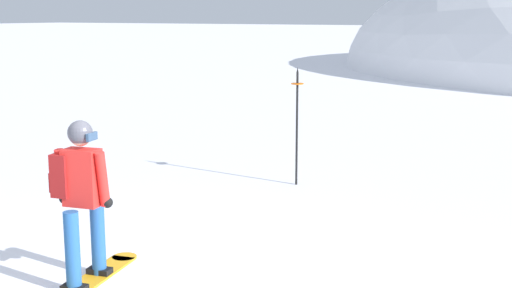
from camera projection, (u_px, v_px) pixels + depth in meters
The scene contains 2 objects.
snowboarder_main at pixel (81, 198), 6.84m from camera, with size 0.64×1.81×1.71m.
piste_marker_near at pixel (297, 119), 10.86m from camera, with size 0.20×0.20×1.91m.
Camera 1 is at (4.15, -4.82, 2.75)m, focal length 47.49 mm.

